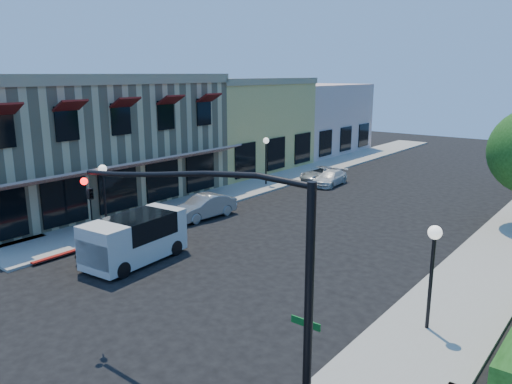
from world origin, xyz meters
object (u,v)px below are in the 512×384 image
Objects in this scene: lamppost_left_far at (266,149)px; parked_car_d at (321,174)px; signal_mast_arm at (233,249)px; parked_car_b at (204,207)px; street_name_sign at (305,350)px; white_van at (134,236)px; lamppost_left_near at (103,181)px; lamppost_right_near at (433,251)px; parked_car_a at (119,244)px; parked_car_c at (330,178)px.

lamppost_left_far reaches higher than parked_car_d.
signal_mast_arm is 17.01m from parked_car_b.
parked_car_b is (2.30, -9.00, -2.08)m from lamppost_left_far.
street_name_sign is at bearing -33.21° from parked_car_b.
lamppost_left_near is at bearing 157.87° from white_van.
signal_mast_arm is 11.10m from white_van.
street_name_sign is 5.98m from lamppost_right_near.
lamppost_left_far is (-14.36, 20.50, -1.35)m from signal_mast_arm.
lamppost_left_far reaches higher than street_name_sign.
lamppost_left_far is 0.93× the size of parked_car_a.
parked_car_c is (0.00, 19.00, -0.11)m from parked_car_a.
lamppost_right_near is at bearing 12.49° from parked_car_a.
parked_car_d is at bearing 60.10° from lamppost_left_far.
parked_car_a is 1.00× the size of parked_car_d.
street_name_sign is 17.05m from lamppost_left_near.
parked_car_d is (-13.70, 23.80, -1.17)m from street_name_sign.
white_van is (-12.32, -1.90, -1.55)m from lamppost_right_near.
white_van is (4.68, -15.90, -1.55)m from lamppost_left_far.
parked_car_a reaches higher than parked_car_c.
lamppost_right_near is 21.70m from parked_car_c.
parked_car_a is (-0.98, -0.10, -0.54)m from white_van.
white_van is 1.25× the size of parked_car_a.
signal_mast_arm is at bearing -57.73° from parked_car_d.
signal_mast_arm reaches higher than parked_car_c.
lamppost_left_near is 14.00m from lamppost_left_far.
lamppost_left_far reaches higher than white_van.
lamppost_right_near reaches higher than parked_car_a.
lamppost_left_far is (0.00, 14.00, 0.00)m from lamppost_left_near.
parked_car_b is (-1.40, 7.00, 0.01)m from parked_car_a.
lamppost_left_far is 0.94× the size of parked_car_d.
lamppost_left_far is at bearing 106.95° from parked_car_a.
street_name_sign is at bearing -19.93° from lamppost_left_near.
white_van is at bearing 161.01° from street_name_sign.
parked_car_c is at bearing 114.39° from signal_mast_arm.
signal_mast_arm is 2.10× the size of parked_car_d.
signal_mast_arm reaches higher than parked_car_d.
lamppost_left_near is 0.89× the size of parked_car_b.
parked_car_a is at bearing -94.30° from parked_car_c.
parked_car_b is at bearing 161.21° from lamppost_right_near.
parked_car_b is 12.08m from parked_car_c.
street_name_sign reaches higher than parked_car_a.
lamppost_right_near is 0.94× the size of parked_car_d.
street_name_sign is 0.70× the size of lamppost_right_near.
lamppost_left_near is at bearing -91.21° from parked_car_d.
lamppost_left_near and lamppost_right_near have the same top height.
parked_car_c is 0.98× the size of parked_car_d.
signal_mast_arm is 26.05m from parked_car_c.
white_van is at bearing 9.52° from parked_car_a.
parked_car_c is (3.70, 17.00, -2.20)m from lamppost_left_near.
white_van is 20.06m from parked_car_d.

